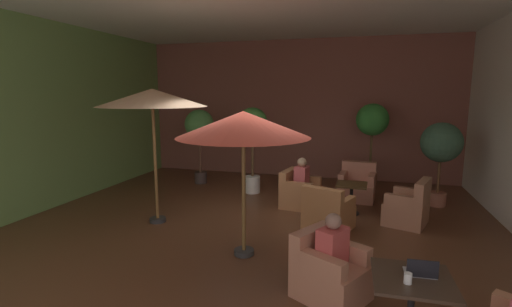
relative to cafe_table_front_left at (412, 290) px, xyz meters
name	(u,v)px	position (x,y,z in m)	size (l,w,h in m)	color
ground_plane	(249,233)	(-2.49, 2.29, -0.51)	(9.42, 9.90, 0.02)	brown
wall_back_brick	(296,109)	(-2.49, 7.20, 1.54)	(9.42, 0.08, 4.08)	brown
wall_left_accent	(35,117)	(-7.16, 2.29, 1.54)	(0.08, 9.90, 4.08)	#6E994E
cafe_table_front_left	(412,290)	(0.00, 0.00, 0.00)	(0.82, 0.82, 0.65)	black
armchair_front_left_north	(329,273)	(-0.89, 0.50, -0.18)	(1.04, 1.01, 0.83)	#B07154
cafe_table_front_right	(351,192)	(-0.72, 3.93, -0.03)	(0.63, 0.63, 0.65)	black
armchair_front_right_north	(328,214)	(-1.11, 2.85, -0.19)	(0.99, 1.00, 0.85)	#B67745
armchair_front_right_east	(408,208)	(0.37, 3.56, -0.17)	(0.94, 0.99, 0.91)	#AA6F51
armchair_front_right_south	(357,186)	(-0.62, 5.08, -0.18)	(0.88, 0.87, 0.87)	#B16B53
armchair_front_right_west	(300,193)	(-1.85, 4.12, -0.20)	(0.91, 0.94, 0.82)	#AB6E43
patio_umbrella_tall_red	(152,99)	(-4.40, 2.34, 1.92)	(2.07, 2.07, 2.61)	#2D2D2D
patio_umbrella_center_beige	(243,125)	(-2.29, 1.39, 1.55)	(2.03, 2.03, 2.27)	#2D2D2D
potted_tree_left_corner	(199,128)	(-4.91, 5.51, 1.07)	(0.81, 0.81, 2.08)	#3F322E
potted_tree_mid_left	(441,146)	(1.14, 5.05, 0.87)	(0.89, 0.89, 1.89)	#A9624B
potted_tree_mid_right	(252,131)	(-3.20, 4.95, 1.09)	(0.76, 0.76, 2.18)	silver
potted_tree_right_corner	(372,126)	(-0.32, 6.15, 1.18)	(0.83, 0.83, 2.26)	#AA6945
patron_by_window	(302,175)	(-1.81, 4.12, 0.23)	(0.31, 0.38, 0.69)	#BB4D4C
patron_with_friend	(333,243)	(-0.86, 0.49, 0.23)	(0.40, 0.45, 0.65)	#BB4540
iced_drink_cup	(408,278)	(-0.07, -0.14, 0.20)	(0.08, 0.08, 0.11)	white
open_laptop	(421,271)	(0.08, 0.07, 0.19)	(0.32, 0.24, 0.20)	#9EA0A5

